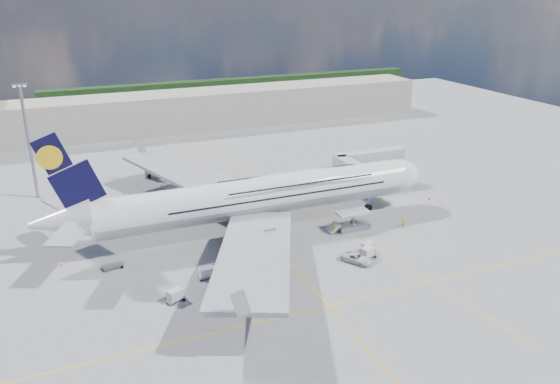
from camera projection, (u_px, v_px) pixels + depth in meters
name	position (u px, v px, depth m)	size (l,w,h in m)	color
ground	(278.00, 250.00, 98.50)	(300.00, 300.00, 0.00)	gray
taxi_line_main	(278.00, 250.00, 98.50)	(0.25, 220.00, 0.01)	yellow
taxi_line_cross	(329.00, 306.00, 81.23)	(120.00, 0.25, 0.01)	yellow
taxi_line_diag	(322.00, 218.00, 112.16)	(0.25, 100.00, 0.01)	yellow
airliner	(259.00, 196.00, 104.80)	(77.26, 79.15, 23.71)	white
jet_bridge	(363.00, 162.00, 124.85)	(18.80, 12.10, 8.50)	#B7B7BC
cargo_loader	(352.00, 223.00, 106.60)	(8.53, 3.20, 3.67)	silver
light_mast	(29.00, 141.00, 118.31)	(3.00, 0.70, 25.50)	gray
terminal	(167.00, 112.00, 178.40)	(180.00, 16.00, 12.00)	#B2AD9E
tree_line	(240.00, 88.00, 232.32)	(160.00, 6.00, 8.00)	#193814
dolly_row_a	(206.00, 272.00, 88.79)	(2.94, 1.64, 1.83)	gray
dolly_row_b	(175.00, 295.00, 82.22)	(3.36, 2.67, 1.88)	gray
dolly_row_c	(270.00, 266.00, 92.04)	(3.08, 2.13, 0.41)	gray
dolly_back	(113.00, 266.00, 92.07)	(3.74, 2.50, 0.50)	gray
dolly_nose_far	(368.00, 247.00, 97.43)	(3.22, 2.37, 1.82)	gray
dolly_nose_near	(367.00, 252.00, 95.24)	(3.54, 2.67, 2.00)	gray
baggage_tug	(218.00, 271.00, 89.48)	(3.26, 2.03, 1.89)	silver
catering_truck_inner	(219.00, 200.00, 116.18)	(6.84, 3.23, 3.94)	gray
catering_truck_outer	(161.00, 169.00, 135.19)	(8.27, 5.55, 4.56)	gray
service_van	(356.00, 258.00, 93.89)	(2.54, 5.50, 1.53)	silver
crew_nose	(381.00, 201.00, 118.22)	(0.65, 0.42, 1.77)	#B0EF19
crew_loader	(403.00, 223.00, 107.27)	(0.95, 0.74, 1.95)	#E4FF1A
crew_wing	(232.00, 288.00, 84.55)	(0.88, 0.36, 1.50)	#C1FF1A
crew_van	(335.00, 229.00, 104.70)	(0.94, 0.61, 1.92)	#C7FD1A
crew_tug	(284.00, 284.00, 85.75)	(1.06, 0.61, 1.64)	#C5DB17
cone_nose	(429.00, 199.00, 121.46)	(0.49, 0.49, 0.62)	#D6570B
cone_wing_left_inner	(185.00, 204.00, 118.63)	(0.39, 0.39, 0.49)	#D6570B
cone_wing_left_outer	(161.00, 185.00, 129.66)	(0.41, 0.41, 0.52)	#D6570B
cone_wing_right_inner	(269.00, 241.00, 101.24)	(0.43, 0.43, 0.55)	#D6570B
cone_wing_right_outer	(211.00, 307.00, 80.55)	(0.43, 0.43, 0.54)	#D6570B
cone_tail	(61.00, 265.00, 92.65)	(0.43, 0.43, 0.55)	#D6570B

